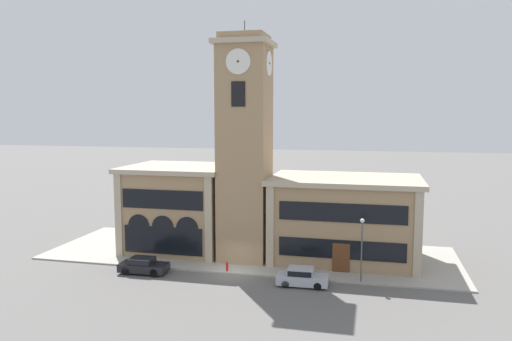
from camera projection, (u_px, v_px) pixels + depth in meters
The scene contains 9 objects.
ground_plane at pixel (231, 275), 43.15m from camera, with size 300.00×300.00×0.00m, color #605E5B.
sidewalk_kerb at pixel (250, 253), 49.55m from camera, with size 39.78×13.27×0.15m.
clock_tower at pixel (245, 149), 46.57m from camera, with size 5.17×5.17×22.26m.
town_hall_left_wing at pixel (180, 207), 51.00m from camera, with size 10.50×9.41×8.61m.
town_hall_right_wing at pixel (345, 218), 47.23m from camera, with size 14.06×9.41×7.92m.
parked_car_near at pixel (143, 265), 43.50m from camera, with size 4.23×1.97×1.37m.
parked_car_mid at pixel (302, 277), 40.30m from camera, with size 4.18×1.89×1.48m.
street_lamp at pixel (362, 240), 40.57m from camera, with size 0.36×0.36×5.27m.
fire_hydrant at pixel (227, 266), 43.62m from camera, with size 0.22×0.22×0.87m.
Camera 1 is at (11.74, -40.22, 13.86)m, focal length 35.00 mm.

